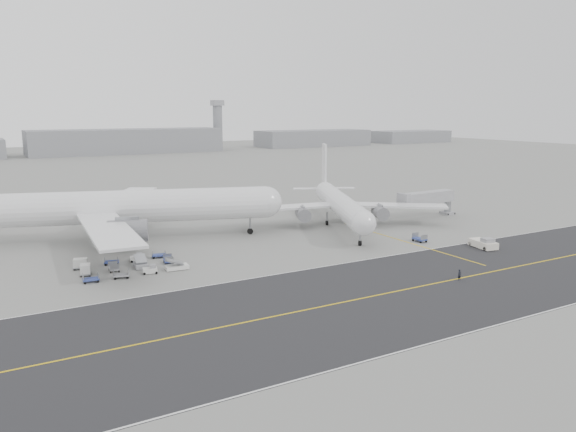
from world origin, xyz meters
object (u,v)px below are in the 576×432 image
airliner_b (340,204)px  ground_crew_a (459,275)px  control_tower (218,124)px  airliner_a (115,207)px  pushback_tug (484,244)px  jet_bridge (427,199)px

airliner_b → ground_crew_a: bearing=-77.0°
control_tower → airliner_b: control_tower is taller
ground_crew_a → airliner_a: bearing=125.8°
airliner_a → airliner_b: 47.71m
pushback_tug → ground_crew_a: (-19.17, -12.26, -0.00)m
control_tower → pushback_tug: control_tower is taller
control_tower → airliner_a: size_ratio=0.48×
jet_bridge → ground_crew_a: jet_bridge is taller
airliner_a → jet_bridge: bearing=-82.3°
airliner_a → jet_bridge: size_ratio=3.81×
control_tower → ground_crew_a: bearing=-105.7°
control_tower → ground_crew_a: control_tower is taller
ground_crew_a → jet_bridge: bearing=51.5°
airliner_b → pushback_tug: (11.11, -30.75, -3.99)m
pushback_tug → jet_bridge: size_ratio=0.44×
airliner_a → control_tower: bearing=-9.3°
airliner_a → ground_crew_a: airliner_a is taller
jet_bridge → ground_crew_a: 51.14m
airliner_b → pushback_tug: bearing=-46.6°
airliner_a → pushback_tug: (57.79, -40.43, -5.76)m
control_tower → airliner_b: 251.45m
jet_bridge → airliner_a: bearing=167.4°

